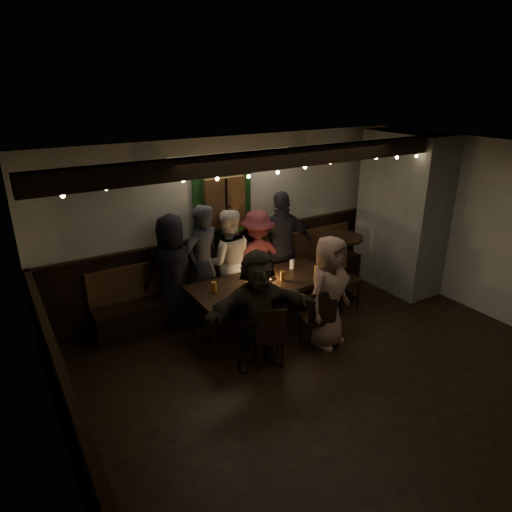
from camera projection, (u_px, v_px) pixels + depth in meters
room at (330, 243)px, 6.82m from camera, size 6.02×5.01×2.62m
dining_table at (263, 285)px, 6.37m from camera, size 2.07×0.89×0.90m
chair_near_left at (270, 333)px, 5.58m from camera, size 0.49×0.49×0.83m
chair_near_right at (319, 315)px, 5.97m from camera, size 0.46×0.46×0.85m
chair_end at (339, 275)px, 6.98m from camera, size 0.49×0.49×1.01m
high_top at (340, 259)px, 7.29m from camera, size 0.67×0.67×1.06m
person_a at (173, 272)px, 6.40m from camera, size 0.94×0.76×1.67m
person_b at (202, 263)px, 6.59m from camera, size 0.74×0.60×1.75m
person_c at (228, 261)px, 6.85m from camera, size 0.93×0.82×1.61m
person_d at (257, 258)px, 7.12m from camera, size 1.08×0.76×1.52m
person_e at (282, 247)px, 7.22m from camera, size 1.11×0.66×1.78m
person_f at (258, 310)px, 5.50m from camera, size 1.48×0.69×1.53m
person_g at (328, 292)px, 5.96m from camera, size 0.86×0.69×1.54m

